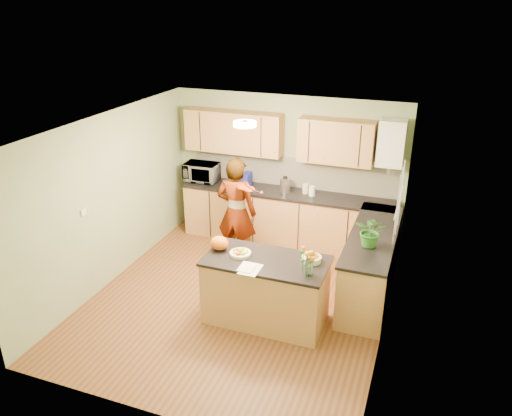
% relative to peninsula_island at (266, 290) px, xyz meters
% --- Properties ---
extents(floor, '(4.50, 4.50, 0.00)m').
position_rel_peninsula_island_xyz_m(floor, '(-0.51, 0.31, -0.45)').
color(floor, brown).
rests_on(floor, ground).
extents(ceiling, '(4.00, 4.50, 0.02)m').
position_rel_peninsula_island_xyz_m(ceiling, '(-0.51, 0.31, 2.05)').
color(ceiling, white).
rests_on(ceiling, wall_back).
extents(wall_back, '(4.00, 0.02, 2.50)m').
position_rel_peninsula_island_xyz_m(wall_back, '(-0.51, 2.56, 0.80)').
color(wall_back, gray).
rests_on(wall_back, floor).
extents(wall_front, '(4.00, 0.02, 2.50)m').
position_rel_peninsula_island_xyz_m(wall_front, '(-0.51, -1.94, 0.80)').
color(wall_front, gray).
rests_on(wall_front, floor).
extents(wall_left, '(0.02, 4.50, 2.50)m').
position_rel_peninsula_island_xyz_m(wall_left, '(-2.51, 0.31, 0.80)').
color(wall_left, gray).
rests_on(wall_left, floor).
extents(wall_right, '(0.02, 4.50, 2.50)m').
position_rel_peninsula_island_xyz_m(wall_right, '(1.49, 0.31, 0.80)').
color(wall_right, gray).
rests_on(wall_right, floor).
extents(back_counter, '(3.64, 0.62, 0.94)m').
position_rel_peninsula_island_xyz_m(back_counter, '(-0.41, 2.26, 0.02)').
color(back_counter, '#A47041').
rests_on(back_counter, floor).
extents(right_counter, '(0.62, 2.24, 0.94)m').
position_rel_peninsula_island_xyz_m(right_counter, '(1.19, 1.16, 0.02)').
color(right_counter, '#A47041').
rests_on(right_counter, floor).
extents(splashback, '(3.60, 0.02, 0.52)m').
position_rel_peninsula_island_xyz_m(splashback, '(-0.41, 2.54, 0.75)').
color(splashback, white).
rests_on(splashback, back_counter).
extents(upper_cabinets, '(3.20, 0.34, 0.70)m').
position_rel_peninsula_island_xyz_m(upper_cabinets, '(-0.69, 2.39, 1.40)').
color(upper_cabinets, '#A47041').
rests_on(upper_cabinets, wall_back).
extents(boiler, '(0.40, 0.30, 0.86)m').
position_rel_peninsula_island_xyz_m(boiler, '(1.19, 2.40, 1.45)').
color(boiler, white).
rests_on(boiler, wall_back).
extents(window_right, '(0.01, 1.30, 1.05)m').
position_rel_peninsula_island_xyz_m(window_right, '(1.48, 0.91, 1.10)').
color(window_right, white).
rests_on(window_right, wall_right).
extents(light_switch, '(0.02, 0.09, 0.09)m').
position_rel_peninsula_island_xyz_m(light_switch, '(-2.50, -0.29, 0.85)').
color(light_switch, white).
rests_on(light_switch, wall_left).
extents(ceiling_lamp, '(0.30, 0.30, 0.07)m').
position_rel_peninsula_island_xyz_m(ceiling_lamp, '(-0.51, 0.61, 2.01)').
color(ceiling_lamp, '#FFEABF').
rests_on(ceiling_lamp, ceiling).
extents(peninsula_island, '(1.57, 0.80, 0.90)m').
position_rel_peninsula_island_xyz_m(peninsula_island, '(0.00, 0.00, 0.00)').
color(peninsula_island, '#A47041').
rests_on(peninsula_island, floor).
extents(fruit_dish, '(0.28, 0.28, 0.10)m').
position_rel_peninsula_island_xyz_m(fruit_dish, '(-0.35, 0.00, 0.49)').
color(fruit_dish, beige).
rests_on(fruit_dish, peninsula_island).
extents(orange_bowl, '(0.25, 0.25, 0.14)m').
position_rel_peninsula_island_xyz_m(orange_bowl, '(0.55, 0.15, 0.51)').
color(orange_bowl, beige).
rests_on(orange_bowl, peninsula_island).
extents(flower_vase, '(0.23, 0.23, 0.43)m').
position_rel_peninsula_island_xyz_m(flower_vase, '(0.60, -0.18, 0.73)').
color(flower_vase, silver).
rests_on(flower_vase, peninsula_island).
extents(orange_bag, '(0.26, 0.23, 0.19)m').
position_rel_peninsula_island_xyz_m(orange_bag, '(-0.67, 0.05, 0.54)').
color(orange_bag, orange).
rests_on(orange_bag, peninsula_island).
extents(papers, '(0.23, 0.32, 0.01)m').
position_rel_peninsula_island_xyz_m(papers, '(-0.10, -0.30, 0.45)').
color(papers, white).
rests_on(papers, peninsula_island).
extents(violinist, '(0.65, 0.43, 1.77)m').
position_rel_peninsula_island_xyz_m(violinist, '(-0.93, 1.29, 0.43)').
color(violinist, '#DDA487').
rests_on(violinist, floor).
extents(violin, '(0.68, 0.59, 0.17)m').
position_rel_peninsula_island_xyz_m(violin, '(-0.73, 1.07, 0.96)').
color(violin, '#571105').
rests_on(violin, violinist).
extents(microwave, '(0.60, 0.42, 0.32)m').
position_rel_peninsula_island_xyz_m(microwave, '(-1.99, 2.27, 0.65)').
color(microwave, white).
rests_on(microwave, back_counter).
extents(blue_box, '(0.30, 0.22, 0.24)m').
position_rel_peninsula_island_xyz_m(blue_box, '(-1.23, 2.27, 0.61)').
color(blue_box, navy).
rests_on(blue_box, back_counter).
extents(kettle, '(0.17, 0.17, 0.32)m').
position_rel_peninsula_island_xyz_m(kettle, '(-0.45, 2.26, 0.62)').
color(kettle, '#B2B2B7').
rests_on(kettle, back_counter).
extents(jar_cream, '(0.13, 0.13, 0.16)m').
position_rel_peninsula_island_xyz_m(jar_cream, '(-0.10, 2.31, 0.57)').
color(jar_cream, beige).
rests_on(jar_cream, back_counter).
extents(jar_white, '(0.14, 0.14, 0.16)m').
position_rel_peninsula_island_xyz_m(jar_white, '(0.02, 2.24, 0.57)').
color(jar_white, white).
rests_on(jar_white, back_counter).
extents(potted_plant, '(0.44, 0.40, 0.43)m').
position_rel_peninsula_island_xyz_m(potted_plant, '(1.19, 0.75, 0.71)').
color(potted_plant, '#2B6F25').
rests_on(potted_plant, right_counter).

